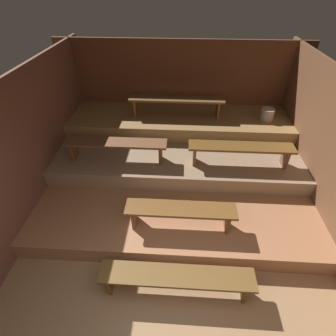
% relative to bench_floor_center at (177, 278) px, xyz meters
% --- Properties ---
extents(ground, '(5.70, 5.89, 0.08)m').
position_rel_bench_floor_center_xyz_m(ground, '(-0.07, 1.62, -0.38)').
color(ground, '#A17852').
extents(wall_back, '(5.70, 0.06, 2.39)m').
position_rel_bench_floor_center_xyz_m(wall_back, '(-0.07, 4.19, 0.86)').
color(wall_back, brown).
rests_on(wall_back, ground).
extents(wall_left, '(0.06, 5.89, 2.39)m').
position_rel_bench_floor_center_xyz_m(wall_left, '(-2.55, 1.62, 0.86)').
color(wall_left, brown).
rests_on(wall_left, ground).
extents(wall_right, '(0.06, 5.89, 2.39)m').
position_rel_bench_floor_center_xyz_m(wall_right, '(2.41, 1.62, 0.86)').
color(wall_right, brown).
rests_on(wall_right, ground).
extents(platform_lower, '(4.90, 3.81, 0.31)m').
position_rel_bench_floor_center_xyz_m(platform_lower, '(-0.07, 2.26, -0.18)').
color(platform_lower, '#AC724C').
rests_on(platform_lower, ground).
extents(platform_middle, '(4.90, 2.49, 0.31)m').
position_rel_bench_floor_center_xyz_m(platform_middle, '(-0.07, 2.92, 0.13)').
color(platform_middle, '#9A7C5F').
rests_on(platform_middle, platform_lower).
extents(platform_upper, '(4.90, 1.31, 0.31)m').
position_rel_bench_floor_center_xyz_m(platform_upper, '(-0.07, 3.51, 0.45)').
color(platform_upper, '#9F7946').
rests_on(platform_upper, platform_middle).
extents(bench_floor_center, '(2.08, 0.33, 0.41)m').
position_rel_bench_floor_center_xyz_m(bench_floor_center, '(0.00, 0.00, 0.00)').
color(bench_floor_center, brown).
rests_on(bench_floor_center, ground).
extents(bench_lower_center, '(1.70, 0.33, 0.41)m').
position_rel_bench_floor_center_xyz_m(bench_lower_center, '(0.02, 0.90, 0.31)').
color(bench_lower_center, brown).
rests_on(bench_lower_center, platform_lower).
extents(bench_middle_left, '(1.93, 0.33, 0.41)m').
position_rel_bench_floor_center_xyz_m(bench_middle_left, '(-1.24, 2.19, 0.62)').
color(bench_middle_left, brown).
rests_on(bench_middle_left, platform_middle).
extents(bench_middle_right, '(1.93, 0.33, 0.41)m').
position_rel_bench_floor_center_xyz_m(bench_middle_right, '(1.10, 2.19, 0.62)').
color(bench_middle_right, brown).
rests_on(bench_middle_right, platform_middle).
extents(bench_upper_center, '(2.09, 0.33, 0.41)m').
position_rel_bench_floor_center_xyz_m(bench_upper_center, '(-0.14, 3.51, 0.94)').
color(bench_upper_center, brown).
rests_on(bench_upper_center, platform_upper).
extents(pail_upper, '(0.28, 0.28, 0.25)m').
position_rel_bench_floor_center_xyz_m(pail_upper, '(1.85, 3.44, 0.73)').
color(pail_upper, '#B2A899').
rests_on(pail_upper, platform_upper).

